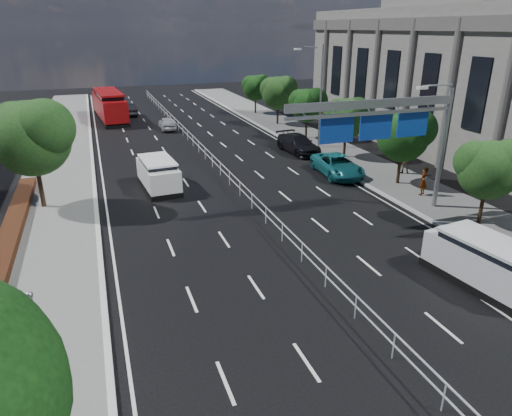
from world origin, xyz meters
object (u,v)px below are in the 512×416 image
overhead_gantry (389,121)px  near_car_silver (167,123)px  white_minivan (158,174)px  parked_car_teal (337,165)px  silver_minivan (485,262)px  pedestrian_b (404,161)px  near_car_dark (128,110)px  pedestrian_a (423,181)px  parked_car_dark (298,144)px  red_bus (109,105)px  toilet_sign (19,342)px

overhead_gantry → near_car_silver: size_ratio=2.55×
white_minivan → near_car_silver: (3.78, 19.38, -0.35)m
near_car_silver → parked_car_teal: 22.71m
white_minivan → near_car_silver: bearing=74.7°
silver_minivan → pedestrian_b: 15.80m
near_car_dark → silver_minivan: size_ratio=0.83×
silver_minivan → parked_car_teal: silver_minivan is taller
pedestrian_b → near_car_dark: bearing=-48.3°
silver_minivan → parked_car_teal: 16.08m
pedestrian_a → near_car_dark: bearing=-100.5°
silver_minivan → pedestrian_b: bearing=58.6°
white_minivan → parked_car_dark: white_minivan is taller
silver_minivan → overhead_gantry: bearing=81.2°
overhead_gantry → silver_minivan: overhead_gantry is taller
overhead_gantry → silver_minivan: bearing=-91.7°
red_bus → near_car_silver: 9.68m
near_car_silver → parked_car_teal: bearing=115.8°
red_bus → parked_car_teal: red_bus is taller
silver_minivan → parked_car_dark: (1.80, 23.01, -0.26)m
parked_car_teal → white_minivan: bearing=178.9°
pedestrian_a → red_bus: bearing=-96.2°
near_car_silver → pedestrian_b: size_ratio=2.13×
pedestrian_b → near_car_silver: bearing=-44.1°
near_car_dark → parked_car_dark: parked_car_dark is taller
near_car_silver → pedestrian_b: bearing=123.8°
toilet_sign → parked_car_dark: bearing=52.4°
red_bus → near_car_silver: red_bus is taller
white_minivan → pedestrian_b: bearing=-13.5°
near_car_silver → near_car_dark: size_ratio=0.92×
overhead_gantry → red_bus: 39.05m
overhead_gantry → pedestrian_a: overhead_gantry is taller
red_bus → parked_car_teal: bearing=-67.3°
pedestrian_b → parked_car_dark: bearing=-47.6°
near_car_dark → white_minivan: bearing=82.6°
white_minivan → overhead_gantry: bearing=-43.0°
red_bus → silver_minivan: 46.45m
near_car_dark → parked_car_dark: bearing=111.5°
parked_car_dark → pedestrian_b: 9.82m
red_bus → toilet_sign: bearing=-100.1°
near_car_silver → silver_minivan: silver_minivan is taller
white_minivan → parked_car_teal: size_ratio=0.92×
red_bus → near_car_dark: 3.31m
parked_car_teal → overhead_gantry: bearing=-96.4°
red_bus → silver_minivan: (12.99, -44.59, -0.73)m
toilet_sign → pedestrian_a: bearing=28.3°
near_car_dark → pedestrian_a: 39.95m
near_car_dark → pedestrian_a: bearing=106.3°
pedestrian_a → toilet_sign: bearing=-5.0°
parked_car_teal → pedestrian_b: 4.97m
overhead_gantry → near_car_silver: 30.07m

